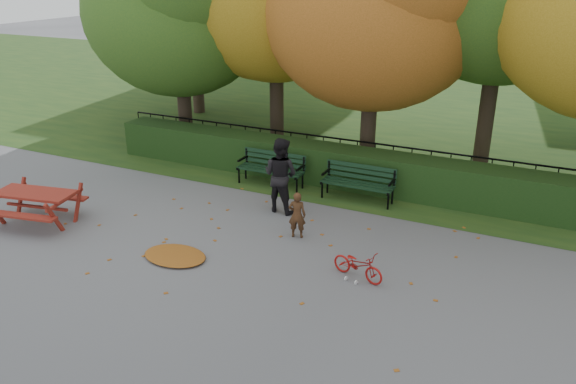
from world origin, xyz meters
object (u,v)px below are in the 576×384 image
at_px(bench_left, 272,166).
at_px(bicycle, 358,265).
at_px(bench_right, 359,180).
at_px(picnic_table, 36,199).
at_px(adult, 281,175).
at_px(child, 297,215).

bearing_deg(bench_left, bicycle, -44.78).
relative_size(bench_right, picnic_table, 0.90).
bearing_deg(picnic_table, bench_left, 38.66).
height_order(picnic_table, adult, adult).
xyz_separation_m(picnic_table, child, (5.59, 1.87, -0.07)).
xyz_separation_m(adult, bicycle, (2.68, -2.18, -0.62)).
height_order(bench_right, bicycle, bench_right).
bearing_deg(child, bench_right, -116.14).
distance_m(bench_right, bicycle, 3.81).
bearing_deg(bicycle, picnic_table, 110.85).
xyz_separation_m(child, bicycle, (1.74, -1.07, -0.24)).
bearing_deg(bench_left, child, -53.25).
bearing_deg(bench_right, child, -101.40).
bearing_deg(picnic_table, child, 7.21).
bearing_deg(adult, picnic_table, 39.89).
distance_m(bench_right, picnic_table, 7.52).
distance_m(picnic_table, adult, 5.53).
distance_m(bench_left, bench_right, 2.40).
xyz_separation_m(bench_right, bicycle, (1.23, -3.60, -0.24)).
xyz_separation_m(bench_right, child, (-0.51, -2.53, -0.00)).
height_order(child, bicycle, child).
relative_size(picnic_table, adult, 1.11).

